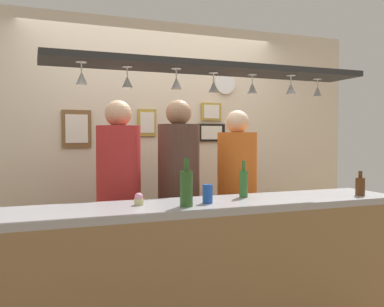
% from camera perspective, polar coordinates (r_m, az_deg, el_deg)
% --- Properties ---
extents(back_wall, '(4.40, 0.06, 2.60)m').
position_cam_1_polar(back_wall, '(4.12, -5.02, -0.14)').
color(back_wall, beige).
rests_on(back_wall, ground_plane).
extents(bar_counter, '(2.70, 0.55, 1.05)m').
position_cam_1_polar(bar_counter, '(2.72, 4.75, -14.20)').
color(bar_counter, '#99999E').
rests_on(bar_counter, ground_plane).
extents(overhead_glass_rack, '(2.20, 0.36, 0.04)m').
position_cam_1_polar(overhead_glass_rack, '(2.83, 2.98, 11.56)').
color(overhead_glass_rack, black).
extents(hanging_wineglass_far_left, '(0.07, 0.07, 0.13)m').
position_cam_1_polar(hanging_wineglass_far_left, '(2.53, -14.87, 10.04)').
color(hanging_wineglass_far_left, silver).
rests_on(hanging_wineglass_far_left, overhead_glass_rack).
extents(hanging_wineglass_left, '(0.07, 0.07, 0.13)m').
position_cam_1_polar(hanging_wineglass_left, '(2.64, -8.85, 9.76)').
color(hanging_wineglass_left, silver).
rests_on(hanging_wineglass_left, overhead_glass_rack).
extents(hanging_wineglass_center_left, '(0.07, 0.07, 0.13)m').
position_cam_1_polar(hanging_wineglass_center_left, '(2.68, -2.16, 9.67)').
color(hanging_wineglass_center_left, silver).
rests_on(hanging_wineglass_center_left, overhead_glass_rack).
extents(hanging_wineglass_center, '(0.07, 0.07, 0.13)m').
position_cam_1_polar(hanging_wineglass_center, '(2.86, 2.95, 9.21)').
color(hanging_wineglass_center, silver).
rests_on(hanging_wineglass_center, overhead_glass_rack).
extents(hanging_wineglass_center_right, '(0.07, 0.07, 0.13)m').
position_cam_1_polar(hanging_wineglass_center_right, '(2.97, 8.24, 8.94)').
color(hanging_wineglass_center_right, silver).
rests_on(hanging_wineglass_center_right, overhead_glass_rack).
extents(hanging_wineglass_right, '(0.07, 0.07, 0.13)m').
position_cam_1_polar(hanging_wineglass_right, '(3.05, 13.37, 8.71)').
color(hanging_wineglass_right, silver).
rests_on(hanging_wineglass_right, overhead_glass_rack).
extents(hanging_wineglass_far_right, '(0.07, 0.07, 0.13)m').
position_cam_1_polar(hanging_wineglass_far_right, '(3.29, 16.77, 8.20)').
color(hanging_wineglass_far_right, silver).
rests_on(hanging_wineglass_far_right, overhead_glass_rack).
extents(person_left_red_shirt, '(0.34, 0.34, 1.76)m').
position_cam_1_polar(person_left_red_shirt, '(3.29, -9.99, -4.93)').
color(person_left_red_shirt, '#2D334C').
rests_on(person_left_red_shirt, ground_plane).
extents(person_middle_brown_shirt, '(0.34, 0.34, 1.77)m').
position_cam_1_polar(person_middle_brown_shirt, '(3.41, -1.83, -4.43)').
color(person_middle_brown_shirt, '#2D334C').
rests_on(person_middle_brown_shirt, ground_plane).
extents(person_right_orange_shirt, '(0.34, 0.34, 1.70)m').
position_cam_1_polar(person_right_orange_shirt, '(3.63, 6.18, -4.79)').
color(person_right_orange_shirt, '#2D334C').
rests_on(person_right_orange_shirt, ground_plane).
extents(bottle_beer_green_import, '(0.06, 0.06, 0.26)m').
position_cam_1_polar(bottle_beer_green_import, '(2.98, 7.07, -3.98)').
color(bottle_beer_green_import, '#336B2D').
rests_on(bottle_beer_green_import, bar_counter).
extents(bottle_beer_brown_stubby, '(0.07, 0.07, 0.18)m').
position_cam_1_polar(bottle_beer_brown_stubby, '(3.29, 22.01, -4.12)').
color(bottle_beer_brown_stubby, '#512D14').
rests_on(bottle_beer_brown_stubby, bar_counter).
extents(bottle_champagne_green, '(0.08, 0.08, 0.30)m').
position_cam_1_polar(bottle_champagne_green, '(2.57, -0.78, -4.65)').
color(bottle_champagne_green, '#2D5623').
rests_on(bottle_champagne_green, bar_counter).
extents(drink_can, '(0.07, 0.07, 0.12)m').
position_cam_1_polar(drink_can, '(2.70, 2.14, -5.53)').
color(drink_can, '#1E4CB2').
rests_on(drink_can, bar_counter).
extents(cupcake, '(0.06, 0.06, 0.08)m').
position_cam_1_polar(cupcake, '(2.65, -7.28, -6.25)').
color(cupcake, beige).
rests_on(cupcake, bar_counter).
extents(picture_frame_crest, '(0.18, 0.02, 0.26)m').
position_cam_1_polar(picture_frame_crest, '(4.05, -6.17, 4.23)').
color(picture_frame_crest, '#B29338').
rests_on(picture_frame_crest, back_wall).
extents(picture_frame_caricature, '(0.26, 0.02, 0.34)m').
position_cam_1_polar(picture_frame_caricature, '(3.93, -15.50, 3.29)').
color(picture_frame_caricature, brown).
rests_on(picture_frame_caricature, back_wall).
extents(picture_frame_lower_pair, '(0.30, 0.02, 0.18)m').
position_cam_1_polar(picture_frame_lower_pair, '(4.27, 2.66, 2.87)').
color(picture_frame_lower_pair, black).
rests_on(picture_frame_lower_pair, back_wall).
extents(picture_frame_upper_small, '(0.22, 0.02, 0.18)m').
position_cam_1_polar(picture_frame_upper_small, '(4.28, 2.64, 5.73)').
color(picture_frame_upper_small, '#B29338').
rests_on(picture_frame_upper_small, back_wall).
extents(wall_clock, '(0.22, 0.03, 0.22)m').
position_cam_1_polar(wall_clock, '(4.36, 4.55, 9.54)').
color(wall_clock, white).
rests_on(wall_clock, back_wall).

